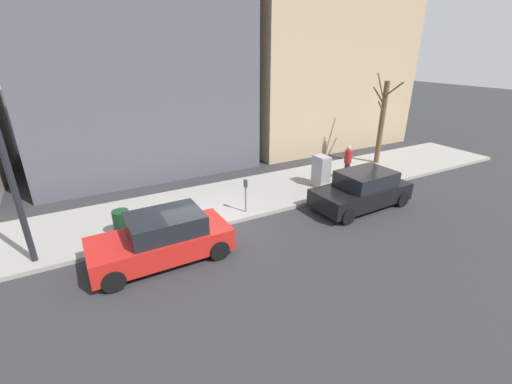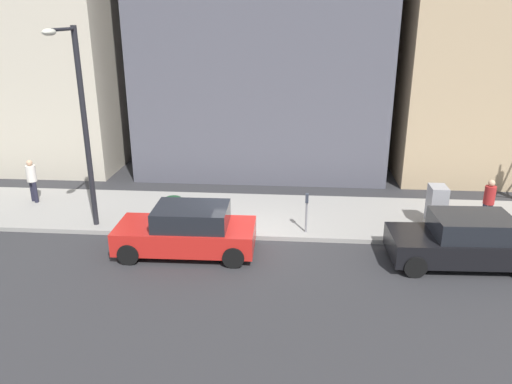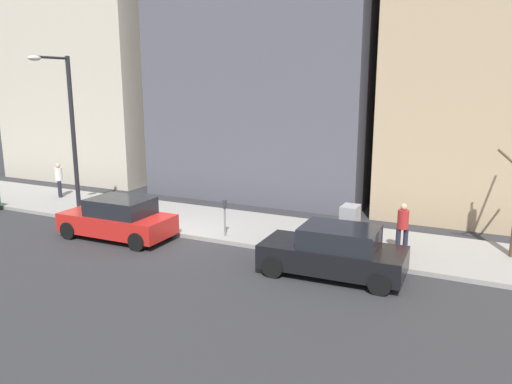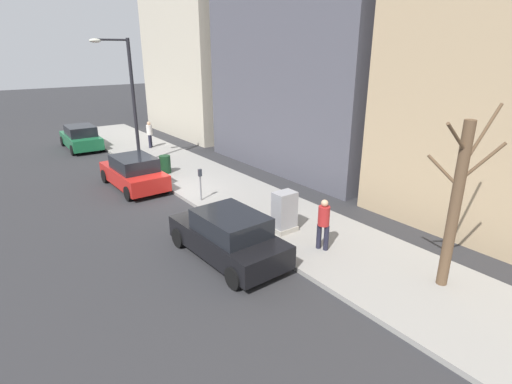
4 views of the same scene
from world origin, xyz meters
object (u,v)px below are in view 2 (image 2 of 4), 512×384
(parked_car_red, at_px, (187,231))
(parking_meter, at_px, (307,209))
(utility_box, at_px, (436,207))
(pedestrian_near_meter, at_px, (489,200))
(pedestrian_midblock, at_px, (32,178))
(parked_car_black, at_px, (465,241))
(streetlamp, at_px, (80,114))
(trash_bin, at_px, (174,210))

(parked_car_red, relative_size, parking_meter, 3.13)
(utility_box, distance_m, pedestrian_near_meter, 1.74)
(pedestrian_midblock, bearing_deg, parked_car_black, -156.34)
(parked_car_red, height_order, parking_meter, parked_car_red)
(parking_meter, distance_m, pedestrian_near_meter, 6.16)
(parking_meter, bearing_deg, parked_car_red, 112.43)
(parked_car_red, bearing_deg, utility_box, -74.57)
(parked_car_black, height_order, pedestrian_midblock, pedestrian_midblock)
(parking_meter, xyz_separation_m, utility_box, (0.85, -4.36, -0.13))
(parked_car_red, distance_m, pedestrian_midblock, 7.61)
(parking_meter, height_order, pedestrian_midblock, pedestrian_midblock)
(parked_car_black, bearing_deg, streetlamp, 81.11)
(streetlamp, height_order, pedestrian_midblock, streetlamp)
(parked_car_red, height_order, pedestrian_midblock, pedestrian_midblock)
(utility_box, bearing_deg, parking_meter, 101.02)
(parking_meter, xyz_separation_m, pedestrian_near_meter, (0.97, -6.08, 0.11))
(parked_car_black, relative_size, pedestrian_near_meter, 2.57)
(trash_bin, bearing_deg, streetlamp, 103.16)
(parking_meter, bearing_deg, streetlamp, 91.34)
(parked_car_red, relative_size, trash_bin, 4.70)
(parked_car_red, height_order, utility_box, utility_box)
(parked_car_black, height_order, pedestrian_near_meter, pedestrian_near_meter)
(pedestrian_near_meter, bearing_deg, pedestrian_midblock, 152.33)
(parked_car_black, relative_size, parked_car_red, 1.01)
(streetlamp, bearing_deg, parking_meter, -88.66)
(parked_car_black, xyz_separation_m, pedestrian_midblock, (3.60, 14.94, 0.35))
(streetlamp, relative_size, pedestrian_near_meter, 3.92)
(utility_box, bearing_deg, streetlamp, 95.04)
(parked_car_red, xyz_separation_m, pedestrian_midblock, (3.54, 6.72, 0.35))
(utility_box, xyz_separation_m, streetlamp, (-1.02, 11.54, 3.17))
(parked_car_black, xyz_separation_m, trash_bin, (2.01, 9.11, -0.14))
(pedestrian_near_meter, distance_m, pedestrian_midblock, 16.48)
(trash_bin, distance_m, pedestrian_midblock, 6.05)
(parking_meter, relative_size, utility_box, 0.94)
(parked_car_black, bearing_deg, pedestrian_near_meter, -32.82)
(parking_meter, bearing_deg, trash_bin, 84.34)
(pedestrian_midblock, bearing_deg, trash_bin, -158.04)
(utility_box, bearing_deg, parked_car_red, 106.37)
(parking_meter, distance_m, trash_bin, 4.57)
(utility_box, xyz_separation_m, pedestrian_near_meter, (0.12, -1.72, 0.24))
(pedestrian_midblock, bearing_deg, streetlamp, -177.50)
(parked_car_red, bearing_deg, pedestrian_near_meter, -76.67)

